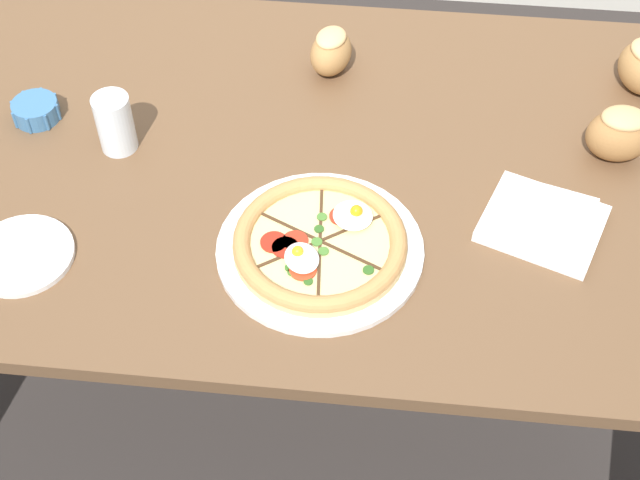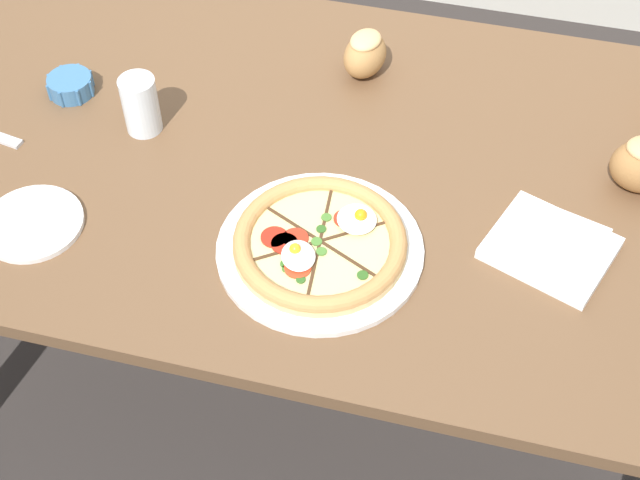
% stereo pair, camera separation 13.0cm
% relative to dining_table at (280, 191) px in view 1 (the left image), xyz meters
% --- Properties ---
extents(ground_plane, '(12.00, 12.00, 0.00)m').
position_rel_dining_table_xyz_m(ground_plane, '(0.00, 0.00, -0.67)').
color(ground_plane, '#2D2826').
extents(dining_table, '(1.57, 0.93, 0.75)m').
position_rel_dining_table_xyz_m(dining_table, '(0.00, 0.00, 0.00)').
color(dining_table, brown).
rests_on(dining_table, ground_plane).
extents(pizza, '(0.34, 0.34, 0.05)m').
position_rel_dining_table_xyz_m(pizza, '(0.10, -0.21, 0.11)').
color(pizza, white).
rests_on(pizza, dining_table).
extents(ramekin_bowl, '(0.09, 0.09, 0.04)m').
position_rel_dining_table_xyz_m(ramekin_bowl, '(-0.46, 0.06, 0.11)').
color(ramekin_bowl, teal).
rests_on(ramekin_bowl, dining_table).
extents(napkin_folded, '(0.23, 0.21, 0.04)m').
position_rel_dining_table_xyz_m(napkin_folded, '(0.46, -0.12, 0.10)').
color(napkin_folded, white).
rests_on(napkin_folded, dining_table).
extents(bread_piece_mid, '(0.10, 0.12, 0.09)m').
position_rel_dining_table_xyz_m(bread_piece_mid, '(0.07, 0.25, 0.13)').
color(bread_piece_mid, '#B27F47').
rests_on(bread_piece_mid, dining_table).
extents(bread_piece_far, '(0.12, 0.09, 0.10)m').
position_rel_dining_table_xyz_m(bread_piece_far, '(0.59, 0.07, 0.14)').
color(bread_piece_far, '#A3703D').
rests_on(bread_piece_far, dining_table).
extents(water_glass, '(0.07, 0.07, 0.11)m').
position_rel_dining_table_xyz_m(water_glass, '(-0.29, -0.00, 0.14)').
color(water_glass, white).
rests_on(water_glass, dining_table).
extents(side_saucer, '(0.17, 0.17, 0.01)m').
position_rel_dining_table_xyz_m(side_saucer, '(-0.38, -0.27, 0.09)').
color(side_saucer, white).
rests_on(side_saucer, dining_table).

